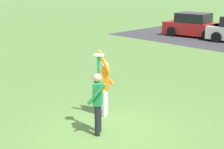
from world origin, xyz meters
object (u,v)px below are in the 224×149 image
(frisbee_disc, at_px, (99,55))
(person_defender, at_px, (105,84))
(parked_car_red, at_px, (195,26))
(person_catcher, at_px, (98,98))

(frisbee_disc, bearing_deg, person_defender, 128.77)
(parked_car_red, bearing_deg, person_defender, -74.09)
(person_catcher, bearing_deg, parked_car_red, -13.58)
(person_defender, bearing_deg, frisbee_disc, -0.00)
(person_defender, distance_m, frisbee_disc, 1.60)
(parked_car_red, bearing_deg, person_catcher, -72.93)
(person_defender, height_order, frisbee_disc, frisbee_disc)
(person_catcher, height_order, frisbee_disc, frisbee_disc)
(person_catcher, height_order, person_defender, person_catcher)
(person_catcher, distance_m, parked_car_red, 17.27)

